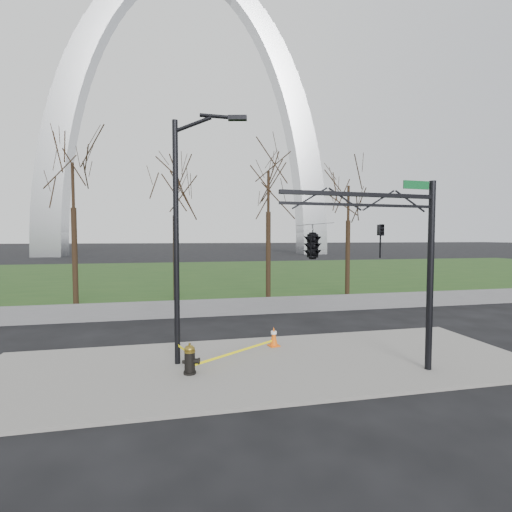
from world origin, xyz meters
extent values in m
plane|color=black|center=(0.00, 0.00, 0.00)|extent=(500.00, 500.00, 0.00)
cube|color=gray|center=(0.00, 0.00, 0.05)|extent=(18.00, 6.00, 0.10)
cube|color=#1F3F17|center=(0.00, 30.00, 0.03)|extent=(120.00, 40.00, 0.06)
cube|color=#59595B|center=(0.00, 8.00, 0.45)|extent=(60.00, 0.30, 0.90)
cylinder|color=black|center=(-2.48, -0.46, 0.13)|extent=(0.38, 0.38, 0.07)
cylinder|color=black|center=(-2.48, -0.46, 0.44)|extent=(0.29, 0.29, 0.68)
cylinder|color=black|center=(-2.25, -0.51, 0.49)|extent=(0.26, 0.23, 0.18)
cylinder|color=black|center=(-2.64, -0.42, 0.46)|extent=(0.14, 0.14, 0.11)
cylinder|color=brown|center=(-2.48, -0.46, 0.80)|extent=(0.34, 0.34, 0.07)
ellipsoid|color=brown|center=(-2.48, -0.46, 0.87)|extent=(0.32, 0.32, 0.24)
cylinder|color=brown|center=(-2.48, -0.46, 1.00)|extent=(0.07, 0.07, 0.09)
cube|color=#F65E0C|center=(0.75, 1.73, 0.12)|extent=(0.46, 0.46, 0.04)
cone|color=#F65E0C|center=(0.75, 1.73, 0.49)|extent=(0.30, 0.30, 0.70)
cylinder|color=white|center=(0.75, 1.73, 0.62)|extent=(0.22, 0.22, 0.11)
cylinder|color=black|center=(-2.85, 0.55, 4.00)|extent=(0.18, 0.18, 8.00)
cylinder|color=black|center=(-2.31, 0.42, 7.85)|extent=(1.26, 0.41, 0.56)
cylinder|color=black|center=(-1.48, 0.23, 8.10)|extent=(1.20, 0.39, 0.22)
cube|color=black|center=(-0.90, 0.09, 8.05)|extent=(0.63, 0.35, 0.14)
cylinder|color=black|center=(4.90, -1.64, 3.00)|extent=(0.20, 0.20, 6.00)
cube|color=black|center=(2.40, -1.80, 5.50)|extent=(5.00, 0.44, 0.12)
cube|color=black|center=(2.40, -1.80, 5.20)|extent=(4.99, 0.40, 0.08)
cube|color=#0C5926|center=(4.30, -1.68, 5.85)|extent=(0.90, 0.10, 0.25)
imported|color=black|center=(3.10, -1.76, 4.15)|extent=(0.18, 0.21, 1.00)
imported|color=black|center=(0.91, -1.90, 4.15)|extent=(0.69, 2.51, 1.00)
cube|color=#FFEC0D|center=(-2.66, 0.05, 0.72)|extent=(0.37, 1.01, 0.08)
cube|color=#FFEC0D|center=(-0.86, 0.64, 0.33)|extent=(3.23, 2.19, 0.08)
camera|label=1|loc=(-2.79, -11.55, 4.27)|focal=25.56mm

